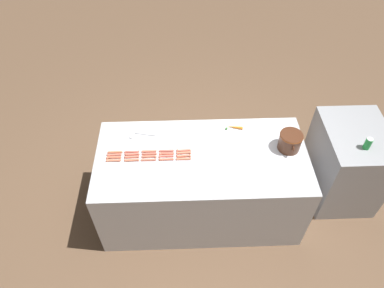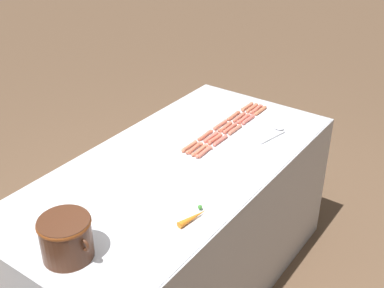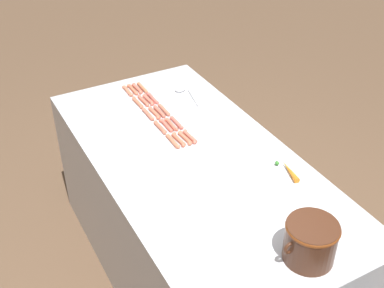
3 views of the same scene
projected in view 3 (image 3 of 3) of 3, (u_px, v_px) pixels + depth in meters
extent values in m
plane|color=brown|center=(194.00, 272.00, 3.17)|extent=(20.00, 20.00, 0.00)
cube|color=#ADAFB5|center=(194.00, 220.00, 2.92)|extent=(1.00, 2.04, 0.91)
cube|color=silver|center=(195.00, 158.00, 2.66)|extent=(0.98, 2.00, 0.00)
cylinder|color=#CF724E|center=(142.00, 87.00, 3.27)|extent=(0.02, 0.12, 0.02)
sphere|color=#CF724E|center=(139.00, 84.00, 3.32)|extent=(0.02, 0.02, 0.02)
sphere|color=#CF724E|center=(146.00, 91.00, 3.23)|extent=(0.02, 0.02, 0.02)
cylinder|color=#D36356|center=(153.00, 98.00, 3.16)|extent=(0.03, 0.12, 0.02)
sphere|color=#D36356|center=(148.00, 94.00, 3.20)|extent=(0.02, 0.02, 0.02)
sphere|color=#D36356|center=(157.00, 102.00, 3.11)|extent=(0.02, 0.02, 0.02)
cylinder|color=#C96E56|center=(164.00, 110.00, 3.04)|extent=(0.02, 0.12, 0.02)
sphere|color=#C96E56|center=(160.00, 105.00, 3.08)|extent=(0.02, 0.02, 0.02)
sphere|color=#C96E56|center=(169.00, 114.00, 2.99)|extent=(0.02, 0.02, 0.02)
cylinder|color=#D46656|center=(177.00, 123.00, 2.92)|extent=(0.03, 0.12, 0.02)
sphere|color=#D46656|center=(172.00, 118.00, 2.96)|extent=(0.02, 0.02, 0.02)
sphere|color=#D46656|center=(182.00, 128.00, 2.87)|extent=(0.02, 0.02, 0.02)
cylinder|color=#D16A55|center=(190.00, 137.00, 2.80)|extent=(0.03, 0.12, 0.02)
sphere|color=#D16A55|center=(185.00, 131.00, 2.84)|extent=(0.02, 0.02, 0.02)
sphere|color=#D16A55|center=(195.00, 142.00, 2.75)|extent=(0.02, 0.02, 0.02)
cylinder|color=#CE6853|center=(137.00, 88.00, 3.26)|extent=(0.03, 0.12, 0.02)
sphere|color=#CE6853|center=(134.00, 84.00, 3.31)|extent=(0.02, 0.02, 0.02)
sphere|color=#CE6853|center=(141.00, 92.00, 3.22)|extent=(0.02, 0.02, 0.02)
cylinder|color=#D76855|center=(148.00, 100.00, 3.14)|extent=(0.03, 0.12, 0.02)
sphere|color=#D76855|center=(145.00, 95.00, 3.19)|extent=(0.02, 0.02, 0.02)
sphere|color=#D76855|center=(152.00, 104.00, 3.10)|extent=(0.02, 0.02, 0.02)
cylinder|color=#CC6551|center=(159.00, 111.00, 3.02)|extent=(0.03, 0.12, 0.02)
sphere|color=#CC6551|center=(155.00, 107.00, 3.07)|extent=(0.02, 0.02, 0.02)
sphere|color=#CC6551|center=(164.00, 116.00, 2.98)|extent=(0.02, 0.02, 0.02)
cylinder|color=#D5654D|center=(171.00, 124.00, 2.90)|extent=(0.03, 0.12, 0.02)
sphere|color=#D5654D|center=(166.00, 120.00, 2.95)|extent=(0.02, 0.02, 0.02)
sphere|color=#D5654D|center=(177.00, 129.00, 2.86)|extent=(0.02, 0.02, 0.02)
cylinder|color=#CD6F52|center=(185.00, 138.00, 2.79)|extent=(0.03, 0.12, 0.02)
sphere|color=#CD6F52|center=(180.00, 132.00, 2.83)|extent=(0.02, 0.02, 0.02)
sphere|color=#CD6F52|center=(190.00, 144.00, 2.74)|extent=(0.02, 0.02, 0.02)
cylinder|color=#D16B4D|center=(132.00, 90.00, 3.25)|extent=(0.03, 0.12, 0.02)
sphere|color=#D16B4D|center=(128.00, 86.00, 3.29)|extent=(0.02, 0.02, 0.02)
sphere|color=#D16B4D|center=(136.00, 94.00, 3.20)|extent=(0.02, 0.02, 0.02)
cylinder|color=#D16953|center=(143.00, 101.00, 3.13)|extent=(0.03, 0.12, 0.02)
sphere|color=#D16953|center=(140.00, 96.00, 3.17)|extent=(0.02, 0.02, 0.02)
sphere|color=#D16953|center=(147.00, 105.00, 3.08)|extent=(0.02, 0.02, 0.02)
cylinder|color=#D16A50|center=(154.00, 113.00, 3.01)|extent=(0.03, 0.12, 0.02)
sphere|color=#D16A50|center=(150.00, 108.00, 3.05)|extent=(0.02, 0.02, 0.02)
sphere|color=#D16A50|center=(158.00, 118.00, 2.96)|extent=(0.02, 0.02, 0.02)
cylinder|color=#D66554|center=(166.00, 126.00, 2.89)|extent=(0.02, 0.12, 0.02)
sphere|color=#D66554|center=(161.00, 121.00, 2.94)|extent=(0.02, 0.02, 0.02)
sphere|color=#D66554|center=(171.00, 131.00, 2.85)|extent=(0.02, 0.02, 0.02)
cylinder|color=#CC684D|center=(179.00, 140.00, 2.77)|extent=(0.03, 0.12, 0.02)
sphere|color=#CC684D|center=(174.00, 134.00, 2.82)|extent=(0.02, 0.02, 0.02)
sphere|color=#CC684D|center=(183.00, 145.00, 2.73)|extent=(0.02, 0.02, 0.02)
cylinder|color=#D57253|center=(128.00, 91.00, 3.24)|extent=(0.03, 0.12, 0.02)
sphere|color=#D57253|center=(124.00, 87.00, 3.28)|extent=(0.02, 0.02, 0.02)
sphere|color=#D57253|center=(132.00, 95.00, 3.19)|extent=(0.02, 0.02, 0.02)
cylinder|color=#CA6A4D|center=(138.00, 103.00, 3.11)|extent=(0.03, 0.12, 0.02)
sphere|color=#CA6A4D|center=(134.00, 98.00, 3.16)|extent=(0.02, 0.02, 0.02)
sphere|color=#CA6A4D|center=(141.00, 107.00, 3.07)|extent=(0.02, 0.02, 0.02)
cylinder|color=#CF6B53|center=(148.00, 114.00, 3.00)|extent=(0.03, 0.12, 0.02)
sphere|color=#CF6B53|center=(144.00, 110.00, 3.04)|extent=(0.02, 0.02, 0.02)
sphere|color=#CF6B53|center=(152.00, 119.00, 2.95)|extent=(0.02, 0.02, 0.02)
cylinder|color=#D0674D|center=(160.00, 127.00, 2.88)|extent=(0.03, 0.12, 0.02)
sphere|color=#D0674D|center=(156.00, 122.00, 2.92)|extent=(0.02, 0.02, 0.02)
sphere|color=#D0674D|center=(164.00, 133.00, 2.83)|extent=(0.02, 0.02, 0.02)
cylinder|color=#D07051|center=(173.00, 141.00, 2.76)|extent=(0.03, 0.12, 0.02)
sphere|color=#D07051|center=(167.00, 136.00, 2.80)|extent=(0.02, 0.02, 0.02)
sphere|color=#D07051|center=(178.00, 147.00, 2.72)|extent=(0.02, 0.02, 0.02)
cylinder|color=#472616|center=(310.00, 242.00, 2.02)|extent=(0.21, 0.21, 0.19)
torus|color=brown|center=(313.00, 228.00, 1.98)|extent=(0.22, 0.22, 0.03)
torus|color=#472616|center=(331.00, 229.00, 2.06)|extent=(0.06, 0.01, 0.06)
torus|color=#472616|center=(290.00, 248.00, 1.97)|extent=(0.06, 0.01, 0.06)
cylinder|color=#B7B7BC|center=(193.00, 98.00, 3.17)|extent=(0.06, 0.22, 0.01)
ellipsoid|color=#B7B7BC|center=(180.00, 90.00, 3.25)|extent=(0.08, 0.06, 0.02)
cone|color=orange|center=(290.00, 171.00, 2.53)|extent=(0.07, 0.17, 0.03)
sphere|color=#387F2D|center=(277.00, 163.00, 2.59)|extent=(0.02, 0.02, 0.02)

